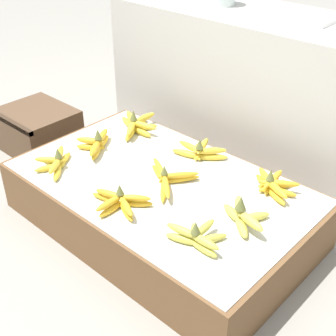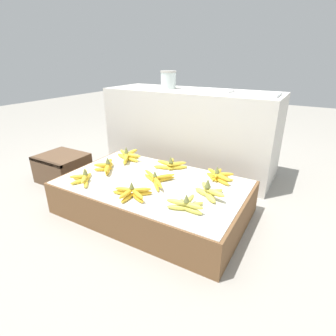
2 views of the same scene
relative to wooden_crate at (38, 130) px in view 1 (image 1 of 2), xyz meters
name	(u,v)px [view 1 (image 1 of 2)]	position (x,y,z in m)	size (l,w,h in m)	color
ground_plane	(161,225)	(0.90, -0.03, -0.11)	(10.00, 10.00, 0.00)	gray
display_platform	(161,204)	(0.90, -0.03, 0.00)	(1.17, 0.71, 0.22)	brown
back_vendor_table	(252,84)	(0.78, 0.76, 0.24)	(1.46, 0.52, 0.70)	beige
wooden_crate	(38,130)	(0.00, 0.00, 0.00)	(0.36, 0.31, 0.22)	brown
banana_bunch_front_left	(56,162)	(0.53, -0.25, 0.13)	(0.19, 0.19, 0.09)	gold
banana_bunch_front_midleft	(120,202)	(0.92, -0.26, 0.14)	(0.23, 0.19, 0.09)	gold
banana_bunch_front_midright	(197,237)	(1.24, -0.22, 0.14)	(0.20, 0.15, 0.10)	gold
banana_bunch_middle_left	(96,143)	(0.53, -0.04, 0.14)	(0.17, 0.21, 0.10)	gold
banana_bunch_middle_midleft	(168,178)	(0.94, -0.03, 0.13)	(0.25, 0.24, 0.08)	gold
banana_bunch_middle_midright	(243,215)	(1.29, -0.03, 0.14)	(0.21, 0.18, 0.11)	#DBCC4C
banana_bunch_back_left	(136,125)	(0.53, 0.20, 0.14)	(0.25, 0.25, 0.11)	gold
banana_bunch_back_midleft	(201,151)	(0.90, 0.21, 0.14)	(0.22, 0.16, 0.10)	gold
banana_bunch_back_midright	(273,185)	(1.26, 0.20, 0.14)	(0.20, 0.17, 0.10)	gold
foam_tray_white	(300,18)	(0.98, 0.76, 0.60)	(0.28, 0.15, 0.02)	white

